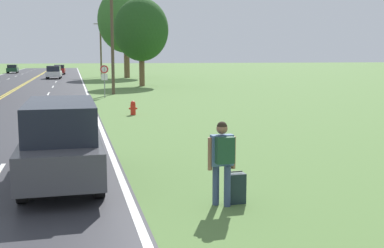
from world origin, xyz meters
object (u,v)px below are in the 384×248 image
Objects in this scene: tree_behind_sign at (141,30)px; car_dark_green_sedan_distant at (12,69)px; car_dark_grey_suv_nearest at (61,140)px; hitchhiker_person at (222,155)px; suitcase at (236,188)px; car_red_sedan_receding at (59,69)px; traffic_sign at (104,73)px; fire_hydrant at (133,108)px; tree_right_cluster at (126,20)px; car_white_suv_mid_far at (54,72)px.

car_dark_green_sedan_distant is at bearing 111.90° from tree_behind_sign.
tree_behind_sign is at bearing 168.87° from car_dark_grey_suv_nearest.
car_dark_grey_suv_nearest reaches higher than hitchhiker_person.
car_red_sedan_receding is at bearing 1.92° from suitcase.
traffic_sign is 0.27× the size of tree_behind_sign.
fire_hydrant is 10.64m from traffic_sign.
traffic_sign reaches higher than suitcase.
suitcase is 25.76m from traffic_sign.
tree_behind_sign is at bearing -91.78° from tree_right_cluster.
tree_behind_sign is 1.73× the size of car_dark_grey_suv_nearest.
car_dark_green_sedan_distant reaches higher than suitcase.
hitchhiker_person is 81.19m from car_dark_green_sedan_distant.
fire_hydrant is at bearing -1.39° from suitcase.
suitcase is 0.08× the size of tree_behind_sign.
fire_hydrant is 13.01m from car_dark_grey_suv_nearest.
traffic_sign reaches higher than car_white_suv_mid_far.
car_dark_grey_suv_nearest is (-2.46, -23.13, -0.73)m from traffic_sign.
tree_behind_sign reaches higher than car_dark_grey_suv_nearest.
hitchhiker_person is 0.20× the size of tree_behind_sign.
fire_hydrant is 66.16m from car_dark_green_sedan_distant.
tree_right_cluster is at bearing -143.89° from car_dark_green_sedan_distant.
tree_right_cluster is 29.45m from car_dark_green_sedan_distant.
car_white_suv_mid_far is (-5.30, 41.72, 0.53)m from fire_hydrant.
suitcase is 0.29× the size of traffic_sign.
car_dark_grey_suv_nearest is at bearing 46.70° from hitchhiker_person.
car_white_suv_mid_far is at bearing -162.68° from car_dark_green_sedan_distant.
car_red_sedan_receding is (-5.19, 72.00, 0.49)m from suitcase.
car_red_sedan_receding is 11.40m from car_dark_green_sedan_distant.
fire_hydrant is at bearing 8.73° from car_white_suv_mid_far.
hitchhiker_person is 0.14× the size of tree_right_cluster.
tree_right_cluster is 11.77m from car_white_suv_mid_far.
car_dark_grey_suv_nearest is at bearing 2.65° from car_red_sedan_receding.
hitchhiker_person is 25.83m from traffic_sign.
tree_right_cluster reaches higher than tree_behind_sign.
hitchhiker_person is at bearing -94.38° from tree_right_cluster.
car_white_suv_mid_far is 1.16× the size of car_dark_green_sedan_distant.
suitcase is 57.90m from tree_right_cluster.
car_red_sedan_receding is (-8.68, 33.64, -4.65)m from tree_behind_sign.
car_dark_grey_suv_nearest is 54.36m from car_white_suv_mid_far.
car_dark_green_sedan_distant is at bearing 6.97° from hitchhiker_person.
hitchhiker_person reaches higher than car_white_suv_mid_far.
car_dark_green_sedan_distant is (-12.94, 80.15, -0.27)m from hitchhiker_person.
tree_behind_sign reaches higher than car_white_suv_mid_far.
suitcase is at bearing -94.07° from tree_right_cluster.
car_red_sedan_receding is at bearing -136.09° from car_dark_green_sedan_distant.
fire_hydrant is 0.30× the size of traffic_sign.
fire_hydrant is at bearing 165.59° from car_dark_grey_suv_nearest.
car_white_suv_mid_far is at bearing 3.01° from hitchhiker_person.
car_red_sedan_receding is at bearing -178.75° from car_dark_grey_suv_nearest.
suitcase is 72.19m from car_red_sedan_receding.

